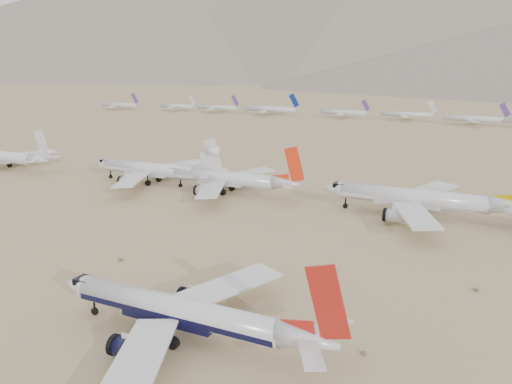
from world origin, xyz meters
TOP-DOWN VIEW (x-y plane):
  - ground at (0.00, 0.00)m, footprint 7000.00×7000.00m
  - main_airliner at (-0.48, -5.91)m, footprint 46.04×44.97m
  - row2_gold_tail at (22.36, 72.83)m, footprint 51.90×50.76m
  - row2_orange_tail at (-36.23, 73.47)m, footprint 47.06×46.04m
  - row2_white_trijet at (-64.73, 73.74)m, footprint 49.47×48.35m
  - row2_white_twin at (-133.95, 68.65)m, footprint 46.91×45.90m
  - distant_storage_row at (6.77, 301.55)m, footprint 580.30×60.16m

SIDE VIEW (x-z plane):
  - ground at x=0.00m, z-range 0.00..0.00m
  - distant_storage_row at x=6.77m, z-range -3.17..11.91m
  - main_airliner at x=-0.48m, z-range -3.66..12.59m
  - row2_orange_tail at x=-36.23m, z-range -3.68..13.10m
  - row2_white_twin at x=-133.95m, z-range -3.66..13.10m
  - row2_white_trijet at x=-64.73m, z-range -3.69..13.84m
  - row2_gold_tail at x=22.36m, z-range -4.07..14.41m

